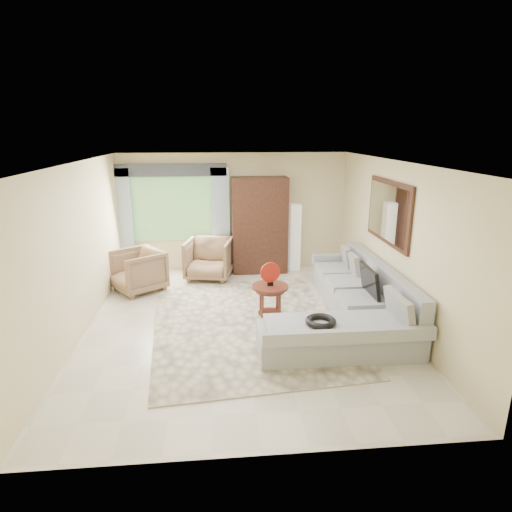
{
  "coord_description": "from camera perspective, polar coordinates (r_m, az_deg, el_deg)",
  "views": [
    {
      "loc": [
        -0.38,
        -6.44,
        3.06
      ],
      "look_at": [
        0.25,
        0.35,
        1.05
      ],
      "focal_mm": 30.0,
      "sensor_mm": 36.0,
      "label": 1
    }
  ],
  "objects": [
    {
      "name": "sectional_sofa",
      "position": [
        7.18,
        12.76,
        -6.75
      ],
      "size": [
        2.3,
        3.46,
        0.9
      ],
      "color": "#A8AAB1",
      "rests_on": "ground"
    },
    {
      "name": "armchair_left",
      "position": [
        8.69,
        -15.51,
        -1.92
      ],
      "size": [
        1.25,
        1.25,
        0.82
      ],
      "primitive_type": "imported",
      "rotation": [
        0.0,
        0.0,
        -0.94
      ],
      "color": "#8F714E",
      "rests_on": "ground"
    },
    {
      "name": "potted_plant",
      "position": [
        9.73,
        -15.28,
        -1.04
      ],
      "size": [
        0.51,
        0.47,
        0.48
      ],
      "primitive_type": "imported",
      "rotation": [
        0.0,
        0.0,
        -0.28
      ],
      "color": "#999999",
      "rests_on": "ground"
    },
    {
      "name": "armoire",
      "position": [
        9.42,
        0.49,
        4.11
      ],
      "size": [
        1.2,
        0.55,
        2.1
      ],
      "primitive_type": "cube",
      "color": "black",
      "rests_on": "ground"
    },
    {
      "name": "red_disc",
      "position": [
        6.98,
        1.92,
        -2.19
      ],
      "size": [
        0.34,
        0.09,
        0.34
      ],
      "primitive_type": "cylinder",
      "rotation": [
        1.57,
        0.0,
        0.18
      ],
      "color": "#A01B10",
      "rests_on": "coffee_table"
    },
    {
      "name": "coffee_table",
      "position": [
        7.16,
        1.88,
        -6.11
      ],
      "size": [
        0.6,
        0.6,
        0.6
      ],
      "rotation": [
        0.0,
        0.0,
        -0.03
      ],
      "color": "#461F12",
      "rests_on": "ground"
    },
    {
      "name": "floor_lamp",
      "position": [
        9.66,
        5.18,
        2.52
      ],
      "size": [
        0.24,
        0.24,
        1.5
      ],
      "primitive_type": "cube",
      "color": "silver",
      "rests_on": "ground"
    },
    {
      "name": "garden_hose",
      "position": [
        5.99,
        8.63,
        -8.6
      ],
      "size": [
        0.43,
        0.43,
        0.09
      ],
      "primitive_type": "torus",
      "color": "black",
      "rests_on": "sectional_sofa"
    },
    {
      "name": "ground",
      "position": [
        7.14,
        -1.76,
        -8.96
      ],
      "size": [
        6.0,
        6.0,
        0.0
      ],
      "primitive_type": "plane",
      "color": "silver",
      "rests_on": "ground"
    },
    {
      "name": "tv_screen",
      "position": [
        7.15,
        14.92,
        -3.26
      ],
      "size": [
        0.14,
        0.74,
        0.48
      ],
      "primitive_type": "cube",
      "rotation": [
        0.0,
        -0.17,
        0.0
      ],
      "color": "black",
      "rests_on": "sectional_sofa"
    },
    {
      "name": "area_rug",
      "position": [
        7.12,
        -1.11,
        -8.94
      ],
      "size": [
        3.36,
        4.27,
        0.02
      ],
      "primitive_type": "cube",
      "rotation": [
        0.0,
        0.0,
        0.09
      ],
      "color": "beige",
      "rests_on": "ground"
    },
    {
      "name": "curtain_right",
      "position": [
        9.51,
        -4.73,
        4.79
      ],
      "size": [
        0.4,
        0.08,
        2.3
      ],
      "primitive_type": "cube",
      "color": "#9EB7CC",
      "rests_on": "ground"
    },
    {
      "name": "wall_mirror",
      "position": [
        7.47,
        17.23,
        5.6
      ],
      "size": [
        0.05,
        1.7,
        1.05
      ],
      "color": "black",
      "rests_on": "wall_right"
    },
    {
      "name": "window",
      "position": [
        9.6,
        -11.09,
        6.17
      ],
      "size": [
        1.8,
        0.04,
        1.4
      ],
      "primitive_type": "cube",
      "color": "#669E59",
      "rests_on": "wall_back"
    },
    {
      "name": "curtain_left",
      "position": [
        9.72,
        -17.24,
        4.36
      ],
      "size": [
        0.4,
        0.08,
        2.3
      ],
      "primitive_type": "cube",
      "color": "#9EB7CC",
      "rests_on": "ground"
    },
    {
      "name": "valance",
      "position": [
        9.42,
        -11.41,
        11.18
      ],
      "size": [
        2.4,
        0.12,
        0.26
      ],
      "primitive_type": "cube",
      "color": "#1E232D",
      "rests_on": "wall_back"
    },
    {
      "name": "armchair_right",
      "position": [
        9.14,
        -6.3,
        -0.39
      ],
      "size": [
        1.09,
        1.11,
        0.86
      ],
      "primitive_type": "imported",
      "rotation": [
        0.0,
        0.0,
        -0.21
      ],
      "color": "#8B6B4B",
      "rests_on": "ground"
    }
  ]
}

